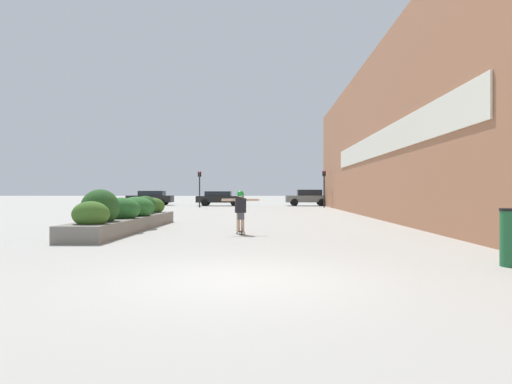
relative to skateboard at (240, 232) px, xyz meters
name	(u,v)px	position (x,y,z in m)	size (l,w,h in m)	color
ground_plane	(239,279)	(0.45, -7.55, -0.07)	(300.00, 300.00, 0.00)	#A3A099
building_wall_right	(376,136)	(6.65, 9.82, 4.28)	(0.67, 41.80, 8.71)	#9E6647
planter_box	(127,215)	(-4.12, 1.37, 0.47)	(1.39, 9.19, 1.45)	slate
skateboard	(240,232)	(0.00, 0.00, 0.00)	(0.33, 0.58, 0.10)	black
skateboarder	(240,207)	(0.00, 0.00, 0.83)	(1.21, 0.40, 1.32)	tan
car_leftmost	(151,198)	(-11.30, 32.07, 0.71)	(4.62, 1.88, 1.48)	black
car_center_left	(308,197)	(4.80, 30.43, 0.77)	(4.31, 2.04, 1.59)	slate
car_center_right	(220,198)	(-3.91, 30.10, 0.70)	(4.61, 1.93, 1.43)	black
car_rightmost	(411,198)	(14.07, 27.91, 0.70)	(3.93, 1.86, 1.48)	black
traffic_light_left	(200,183)	(-5.18, 25.28, 2.11)	(0.28, 0.30, 3.16)	black
traffic_light_right	(324,182)	(5.77, 25.37, 2.13)	(0.28, 0.30, 3.20)	black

